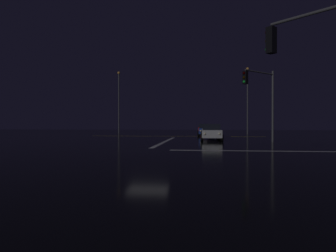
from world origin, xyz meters
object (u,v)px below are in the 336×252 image
at_px(sedan_red, 204,129).
at_px(streetlamp_left_far, 119,98).
at_px(traffic_signal_ne, 262,92).
at_px(streetlamp_right_far, 247,96).
at_px(sedan_silver, 212,132).
at_px(sedan_blue, 206,130).
at_px(sedan_white, 210,131).

xyz_separation_m(sedan_red, streetlamp_left_far, (-13.71, 1.98, 4.90)).
height_order(traffic_signal_ne, streetlamp_right_far, streetlamp_right_far).
distance_m(sedan_silver, traffic_signal_ne, 6.11).
height_order(sedan_silver, sedan_blue, same).
relative_size(sedan_silver, streetlamp_right_far, 0.42).
xyz_separation_m(sedan_white, streetlamp_right_far, (6.02, 14.23, 5.04)).
relative_size(sedan_white, streetlamp_left_far, 0.43).
distance_m(sedan_blue, sedan_red, 6.59).
bearing_deg(streetlamp_left_far, sedan_red, -8.21).
bearing_deg(sedan_silver, sedan_red, 92.04).
bearing_deg(sedan_white, traffic_signal_ne, -62.94).
xyz_separation_m(sedan_blue, streetlamp_left_far, (-13.88, 8.56, 4.90)).
distance_m(sedan_white, streetlamp_right_far, 16.25).
distance_m(traffic_signal_ne, streetlamp_right_far, 22.49).
bearing_deg(sedan_red, traffic_signal_ne, -76.88).
height_order(sedan_blue, traffic_signal_ne, traffic_signal_ne).
bearing_deg(sedan_silver, streetlamp_left_far, 126.30).
height_order(sedan_blue, streetlamp_right_far, streetlamp_right_far).
xyz_separation_m(sedan_silver, streetlamp_right_far, (5.99, 19.51, 5.04)).
bearing_deg(streetlamp_left_far, sedan_blue, -31.66).
xyz_separation_m(sedan_silver, sedan_red, (-0.62, 17.53, 0.00)).
distance_m(sedan_red, streetlamp_right_far, 8.54).
distance_m(sedan_blue, streetlamp_right_far, 11.84).
bearing_deg(sedan_red, sedan_white, -87.23).
bearing_deg(streetlamp_right_far, sedan_red, -163.33).
distance_m(sedan_red, traffic_signal_ne, 21.22).
relative_size(sedan_red, streetlamp_right_far, 0.42).
height_order(sedan_white, streetlamp_right_far, streetlamp_right_far).
bearing_deg(streetlamp_right_far, streetlamp_left_far, 180.00).
relative_size(sedan_silver, traffic_signal_ne, 0.69).
height_order(sedan_silver, traffic_signal_ne, traffic_signal_ne).
xyz_separation_m(sedan_white, streetlamp_left_far, (-14.30, 14.23, 4.90)).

